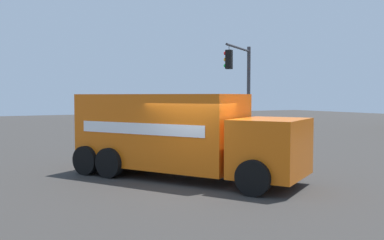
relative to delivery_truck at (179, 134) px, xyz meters
name	(u,v)px	position (x,y,z in m)	size (l,w,h in m)	color
ground_plane	(197,186)	(1.47, -0.13, -1.45)	(100.00, 100.00, 0.00)	#33302D
delivery_truck	(179,134)	(0.00, 0.00, 0.00)	(7.88, 6.16, 2.78)	orange
traffic_light_primary	(242,80)	(-6.41, 7.16, 2.16)	(2.29, 3.08, 5.51)	#38383D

